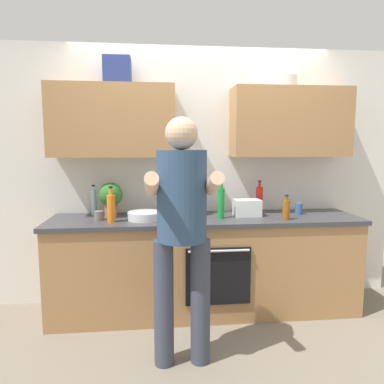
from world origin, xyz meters
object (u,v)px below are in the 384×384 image
bottle_syrup (286,209)px  knife_block (195,201)px  bottle_hotsauce (259,199)px  bottle_soda (221,202)px  potted_herb (111,197)px  grocery_bag_produce (247,208)px  mixing_bowl (144,216)px  cup_stoneware (99,216)px  bottle_water (94,202)px  person_standing (182,222)px  bottle_juice (111,208)px  cup_tea (299,209)px

bottle_syrup → knife_block: 0.84m
bottle_hotsauce → knife_block: size_ratio=1.01×
bottle_soda → potted_herb: bottle_soda is taller
bottle_soda → grocery_bag_produce: size_ratio=1.39×
potted_herb → bottle_syrup: bearing=-10.6°
bottle_syrup → mixing_bowl: bearing=174.3°
cup_stoneware → knife_block: 0.89m
cup_stoneware → mixing_bowl: bearing=-3.7°
grocery_bag_produce → bottle_water: bearing=172.2°
person_standing → knife_block: 0.95m
bottle_juice → potted_herb: 0.25m
grocery_bag_produce → bottle_hotsauce: bearing=41.3°
bottle_water → grocery_bag_produce: size_ratio=1.18×
bottle_water → potted_herb: size_ratio=0.90×
bottle_syrup → bottle_soda: bearing=168.7°
bottle_syrup → cup_stoneware: 1.66m
cup_tea → knife_block: (-1.00, 0.07, 0.07)m
mixing_bowl → grocery_bag_produce: bearing=4.0°
bottle_hotsauce → potted_herb: bearing=-178.5°
bottle_soda → grocery_bag_produce: bearing=16.5°
person_standing → bottle_syrup: person_standing is taller
bottle_hotsauce → grocery_bag_produce: size_ratio=1.31×
bottle_water → bottle_soda: bearing=-13.2°
bottle_soda → potted_herb: size_ratio=1.06×
bottle_soda → cup_stoneware: size_ratio=3.99×
bottle_syrup → potted_herb: 1.60m
bottle_soda → bottle_hotsauce: 0.47m
bottle_juice → knife_block: knife_block is taller
person_standing → grocery_bag_produce: (0.67, 0.82, -0.06)m
bottle_soda → cup_tea: bearing=8.6°
bottle_soda → cup_tea: (0.78, 0.12, -0.09)m
bottle_juice → potted_herb: size_ratio=0.97×
bottle_hotsauce → bottle_syrup: bearing=-65.8°
bottle_syrup → person_standing: bearing=-147.3°
knife_block → potted_herb: 0.78m
bottle_soda → cup_tea: bottle_soda is taller
grocery_bag_produce → person_standing: bearing=-129.4°
bottle_water → bottle_hotsauce: size_ratio=0.90×
cup_tea → potted_herb: size_ratio=0.34×
bottle_water → knife_block: 0.95m
knife_block → mixing_bowl: bearing=-159.1°
person_standing → potted_herb: bearing=122.6°
bottle_syrup → grocery_bag_produce: 0.36m
bottle_soda → bottle_water: bearing=166.8°
bottle_water → grocery_bag_produce: 1.44m
person_standing → bottle_water: size_ratio=6.06×
person_standing → bottle_juice: (-0.56, 0.68, -0.01)m
cup_stoneware → bottle_hotsauce: bearing=6.7°
cup_tea → grocery_bag_produce: size_ratio=0.44×
cup_stoneware → potted_herb: potted_herb is taller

